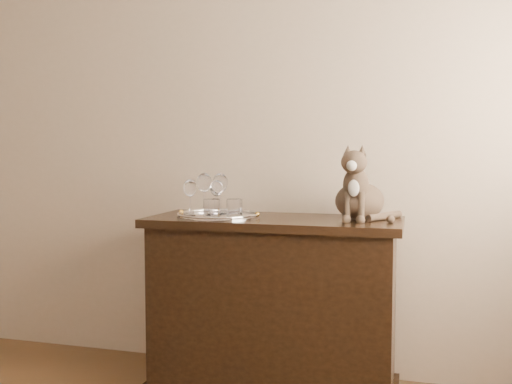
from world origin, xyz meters
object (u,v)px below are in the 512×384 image
sideboard (274,305)px  wine_glass_d (217,197)px  wine_glass_c (190,197)px  tray (219,216)px  wine_glass_b (220,193)px  tumbler_b (212,208)px  wine_glass_a (204,193)px  tumbler_a (234,208)px  cat (360,182)px

sideboard → wine_glass_d: (-0.29, 0.01, 0.52)m
sideboard → wine_glass_c: wine_glass_c is taller
tray → wine_glass_c: size_ratio=2.30×
wine_glass_b → tumbler_b: wine_glass_b is taller
wine_glass_b → tray: bearing=-76.6°
sideboard → wine_glass_a: size_ratio=5.98×
sideboard → wine_glass_b: wine_glass_b is taller
tumbler_b → tray: bearing=91.1°
wine_glass_c → tumbler_b: 0.15m
tumbler_a → tumbler_b: bearing=-145.2°
tumbler_a → sideboard: bearing=21.4°
tumbler_b → cat: 0.70m
tumbler_a → wine_glass_a: bearing=150.8°
tumbler_b → cat: bearing=14.6°
sideboard → tumbler_b: tumbler_b is taller
wine_glass_c → wine_glass_d: 0.14m
tray → tumbler_b: bearing=-88.9°
wine_glass_a → tumbler_b: wine_glass_a is taller
sideboard → tumbler_a: 0.51m
wine_glass_a → cat: 0.77m
wine_glass_a → wine_glass_c: wine_glass_a is taller
tray → tumbler_b: 0.11m
sideboard → wine_glass_c: size_ratio=6.89×
wine_glass_d → tumbler_b: wine_glass_d is taller
wine_glass_c → cat: bearing=8.5°
tumbler_b → cat: cat is taller
cat → wine_glass_d: bearing=-171.1°
tray → sideboard: bearing=6.4°
wine_glass_b → tumbler_a: wine_glass_b is taller
tray → wine_glass_d: size_ratio=2.38×
sideboard → tray: (-0.27, -0.03, 0.43)m
tray → tumbler_b: size_ratio=4.67×
wine_glass_d → tumbler_a: wine_glass_d is taller
wine_glass_b → wine_glass_c: (-0.11, -0.13, -0.01)m
wine_glass_b → cat: cat is taller
wine_glass_c → tumbler_b: (0.13, -0.05, -0.04)m
wine_glass_d → cat: bearing=2.7°
sideboard → cat: cat is taller
tray → wine_glass_a: wine_glass_a is taller
wine_glass_a → cat: size_ratio=0.58×
wine_glass_d → tray: bearing=-58.4°
wine_glass_d → wine_glass_c: bearing=-140.8°
wine_glass_d → cat: size_ratio=0.49×
cat → wine_glass_a: bearing=-173.7°
wine_glass_c → cat: cat is taller
wine_glass_a → cat: cat is taller
tumbler_b → tumbler_a: bearing=34.8°
wine_glass_d → cat: cat is taller
wine_glass_b → wine_glass_d: 0.05m
tray → wine_glass_b: wine_glass_b is taller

